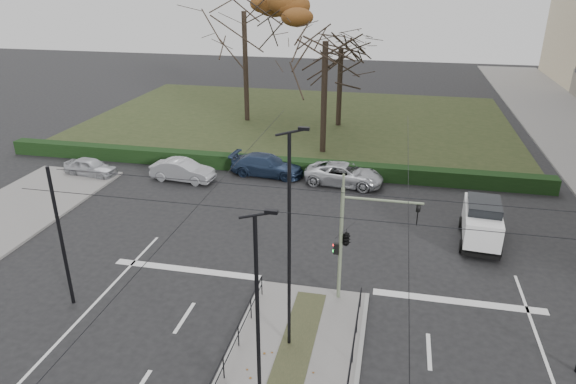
# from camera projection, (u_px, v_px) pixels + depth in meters

# --- Properties ---
(ground) EXTENTS (140.00, 140.00, 0.00)m
(ground) POSITION_uv_depth(u_px,v_px,m) (290.00, 370.00, 17.60)
(ground) COLOR black
(ground) RESTS_ON ground
(park) EXTENTS (38.00, 26.00, 0.10)m
(park) POSITION_uv_depth(u_px,v_px,m) (298.00, 120.00, 47.52)
(park) COLOR #252F17
(park) RESTS_ON ground
(hedge) EXTENTS (38.00, 1.00, 1.00)m
(hedge) POSITION_uv_depth(u_px,v_px,m) (260.00, 164.00, 35.29)
(hedge) COLOR black
(hedge) RESTS_ON ground
(catenary) EXTENTS (20.00, 34.00, 6.00)m
(catenary) POSITION_uv_depth(u_px,v_px,m) (300.00, 260.00, 17.71)
(catenary) COLOR black
(catenary) RESTS_ON ground
(traffic_light) EXTENTS (3.35, 1.90, 4.92)m
(traffic_light) POSITION_uv_depth(u_px,v_px,m) (348.00, 237.00, 20.20)
(traffic_light) COLOR slate
(traffic_light) RESTS_ON median_island
(streetlamp_median_near) EXTENTS (0.61, 0.13, 7.34)m
(streetlamp_median_near) POSITION_uv_depth(u_px,v_px,m) (259.00, 334.00, 13.41)
(streetlamp_median_near) COLOR black
(streetlamp_median_near) RESTS_ON median_island
(streetlamp_median_far) EXTENTS (0.68, 0.14, 8.16)m
(streetlamp_median_far) POSITION_uv_depth(u_px,v_px,m) (290.00, 243.00, 17.08)
(streetlamp_median_far) COLOR black
(streetlamp_median_far) RESTS_ON median_island
(parked_car_first) EXTENTS (3.77, 1.88, 1.23)m
(parked_car_first) POSITION_uv_depth(u_px,v_px,m) (91.00, 167.00, 34.37)
(parked_car_first) COLOR #B5B8BE
(parked_car_first) RESTS_ON ground
(parked_car_second) EXTENTS (4.35, 1.87, 1.39)m
(parked_car_second) POSITION_uv_depth(u_px,v_px,m) (183.00, 170.00, 33.55)
(parked_car_second) COLOR #B5B8BE
(parked_car_second) RESTS_ON ground
(parked_car_third) EXTENTS (5.07, 2.38, 1.43)m
(parked_car_third) POSITION_uv_depth(u_px,v_px,m) (267.00, 165.00, 34.43)
(parked_car_third) COLOR #21314D
(parked_car_third) RESTS_ON ground
(parked_car_fourth) EXTENTS (5.23, 2.86, 1.39)m
(parked_car_fourth) POSITION_uv_depth(u_px,v_px,m) (344.00, 174.00, 32.91)
(parked_car_fourth) COLOR #B5B8BE
(parked_car_fourth) RESTS_ON ground
(white_van) EXTENTS (2.19, 4.26, 2.26)m
(white_van) POSITION_uv_depth(u_px,v_px,m) (482.00, 221.00, 25.58)
(white_van) COLOR white
(white_van) RESTS_ON ground
(rust_tree) EXTENTS (10.66, 10.66, 12.52)m
(rust_tree) POSITION_uv_depth(u_px,v_px,m) (244.00, 11.00, 43.75)
(rust_tree) COLOR black
(rust_tree) RESTS_ON park
(bare_tree_center) EXTENTS (6.03, 6.03, 8.78)m
(bare_tree_center) POSITION_uv_depth(u_px,v_px,m) (341.00, 55.00, 43.49)
(bare_tree_center) COLOR black
(bare_tree_center) RESTS_ON park
(bare_tree_near) EXTENTS (7.28, 7.28, 10.77)m
(bare_tree_near) POSITION_uv_depth(u_px,v_px,m) (325.00, 50.00, 36.13)
(bare_tree_near) COLOR black
(bare_tree_near) RESTS_ON park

